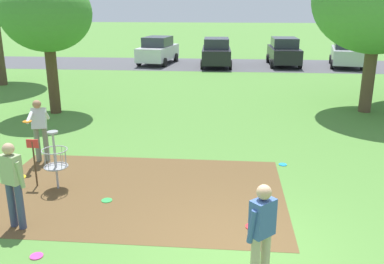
{
  "coord_description": "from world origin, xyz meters",
  "views": [
    {
      "loc": [
        -0.25,
        -6.43,
        4.17
      ],
      "look_at": [
        -1.15,
        3.65,
        1.0
      ],
      "focal_mm": 39.32,
      "sensor_mm": 36.0,
      "label": 1
    }
  ],
  "objects_px": {
    "player_waiting_left": "(40,126)",
    "parked_car_leftmost": "(158,50)",
    "frisbee_mid_grass": "(1,156)",
    "parked_car_center_right": "(284,52)",
    "disc_golf_basket": "(53,158)",
    "parked_car_rightmost": "(347,52)",
    "player_throwing": "(13,181)",
    "frisbee_by_tee": "(37,256)",
    "player_foreground_watching": "(262,232)",
    "parked_car_center_left": "(216,52)",
    "frisbee_far_left": "(107,200)",
    "tree_mid_left": "(46,14)",
    "frisbee_near_basket": "(283,165)"
  },
  "relations": [
    {
      "from": "player_waiting_left",
      "to": "parked_car_leftmost",
      "type": "bearing_deg",
      "value": 89.82
    },
    {
      "from": "frisbee_mid_grass",
      "to": "parked_car_center_right",
      "type": "height_order",
      "value": "parked_car_center_right"
    },
    {
      "from": "disc_golf_basket",
      "to": "parked_car_rightmost",
      "type": "relative_size",
      "value": 0.31
    },
    {
      "from": "player_waiting_left",
      "to": "player_throwing",
      "type": "bearing_deg",
      "value": -73.42
    },
    {
      "from": "frisbee_by_tee",
      "to": "parked_car_leftmost",
      "type": "relative_size",
      "value": 0.05
    },
    {
      "from": "player_foreground_watching",
      "to": "parked_car_leftmost",
      "type": "height_order",
      "value": "parked_car_leftmost"
    },
    {
      "from": "player_foreground_watching",
      "to": "frisbee_mid_grass",
      "type": "xyz_separation_m",
      "value": [
        -6.84,
        5.06,
        -0.96
      ]
    },
    {
      "from": "disc_golf_basket",
      "to": "parked_car_rightmost",
      "type": "bearing_deg",
      "value": 59.94
    },
    {
      "from": "frisbee_mid_grass",
      "to": "parked_car_center_left",
      "type": "height_order",
      "value": "parked_car_center_left"
    },
    {
      "from": "parked_car_center_left",
      "to": "parked_car_center_right",
      "type": "xyz_separation_m",
      "value": [
        4.48,
        0.74,
        0.0
      ]
    },
    {
      "from": "frisbee_far_left",
      "to": "tree_mid_left",
      "type": "bearing_deg",
      "value": 119.59
    },
    {
      "from": "disc_golf_basket",
      "to": "frisbee_near_basket",
      "type": "xyz_separation_m",
      "value": [
        5.43,
        1.94,
        -0.74
      ]
    },
    {
      "from": "frisbee_by_tee",
      "to": "parked_car_rightmost",
      "type": "relative_size",
      "value": 0.05
    },
    {
      "from": "player_throwing",
      "to": "parked_car_center_left",
      "type": "xyz_separation_m",
      "value": [
        3.07,
        21.15,
        -0.05
      ]
    },
    {
      "from": "parked_car_rightmost",
      "to": "disc_golf_basket",
      "type": "bearing_deg",
      "value": -120.06
    },
    {
      "from": "parked_car_rightmost",
      "to": "frisbee_far_left",
      "type": "bearing_deg",
      "value": -116.44
    },
    {
      "from": "disc_golf_basket",
      "to": "parked_car_center_right",
      "type": "distance_m",
      "value": 21.49
    },
    {
      "from": "parked_car_center_left",
      "to": "parked_car_rightmost",
      "type": "xyz_separation_m",
      "value": [
        8.53,
        0.64,
        0.0
      ]
    },
    {
      "from": "player_foreground_watching",
      "to": "disc_golf_basket",
      "type": "bearing_deg",
      "value": 144.68
    },
    {
      "from": "frisbee_mid_grass",
      "to": "frisbee_near_basket",
      "type": "bearing_deg",
      "value": 0.43
    },
    {
      "from": "frisbee_far_left",
      "to": "frisbee_by_tee",
      "type": "bearing_deg",
      "value": -105.71
    },
    {
      "from": "player_foreground_watching",
      "to": "parked_car_leftmost",
      "type": "relative_size",
      "value": 0.39
    },
    {
      "from": "frisbee_far_left",
      "to": "parked_car_center_left",
      "type": "bearing_deg",
      "value": 85.14
    },
    {
      "from": "player_waiting_left",
      "to": "parked_car_center_left",
      "type": "distance_m",
      "value": 18.21
    },
    {
      "from": "disc_golf_basket",
      "to": "tree_mid_left",
      "type": "relative_size",
      "value": 0.27
    },
    {
      "from": "frisbee_far_left",
      "to": "parked_car_rightmost",
      "type": "height_order",
      "value": "parked_car_rightmost"
    },
    {
      "from": "player_foreground_watching",
      "to": "frisbee_far_left",
      "type": "relative_size",
      "value": 7.28
    },
    {
      "from": "frisbee_mid_grass",
      "to": "parked_car_leftmost",
      "type": "bearing_deg",
      "value": 85.65
    },
    {
      "from": "disc_golf_basket",
      "to": "parked_car_center_left",
      "type": "bearing_deg",
      "value": 81.04
    },
    {
      "from": "frisbee_mid_grass",
      "to": "parked_car_center_left",
      "type": "relative_size",
      "value": 0.05
    },
    {
      "from": "player_throwing",
      "to": "frisbee_far_left",
      "type": "relative_size",
      "value": 7.28
    },
    {
      "from": "parked_car_leftmost",
      "to": "parked_car_center_right",
      "type": "xyz_separation_m",
      "value": [
        8.51,
        -0.03,
        0.0
      ]
    },
    {
      "from": "frisbee_mid_grass",
      "to": "tree_mid_left",
      "type": "relative_size",
      "value": 0.04
    },
    {
      "from": "parked_car_center_left",
      "to": "parked_car_leftmost",
      "type": "bearing_deg",
      "value": 169.18
    },
    {
      "from": "frisbee_by_tee",
      "to": "tree_mid_left",
      "type": "distance_m",
      "value": 10.69
    },
    {
      "from": "tree_mid_left",
      "to": "parked_car_rightmost",
      "type": "xyz_separation_m",
      "value": [
        14.34,
        13.32,
        -2.79
      ]
    },
    {
      "from": "player_foreground_watching",
      "to": "frisbee_far_left",
      "type": "bearing_deg",
      "value": 139.72
    },
    {
      "from": "disc_golf_basket",
      "to": "frisbee_near_basket",
      "type": "bearing_deg",
      "value": 19.64
    },
    {
      "from": "disc_golf_basket",
      "to": "frisbee_far_left",
      "type": "relative_size",
      "value": 5.92
    },
    {
      "from": "disc_golf_basket",
      "to": "player_waiting_left",
      "type": "height_order",
      "value": "player_waiting_left"
    },
    {
      "from": "player_foreground_watching",
      "to": "parked_car_leftmost",
      "type": "distance_m",
      "value": 23.97
    },
    {
      "from": "player_foreground_watching",
      "to": "player_waiting_left",
      "type": "relative_size",
      "value": 1.0
    },
    {
      "from": "frisbee_mid_grass",
      "to": "frisbee_far_left",
      "type": "height_order",
      "value": "same"
    },
    {
      "from": "frisbee_mid_grass",
      "to": "tree_mid_left",
      "type": "xyz_separation_m",
      "value": [
        -0.39,
        4.83,
        3.7
      ]
    },
    {
      "from": "disc_golf_basket",
      "to": "frisbee_mid_grass",
      "type": "bearing_deg",
      "value": 141.46
    },
    {
      "from": "disc_golf_basket",
      "to": "parked_car_center_left",
      "type": "distance_m",
      "value": 19.63
    },
    {
      "from": "parked_car_leftmost",
      "to": "frisbee_near_basket",
      "type": "bearing_deg",
      "value": -70.63
    },
    {
      "from": "frisbee_by_tee",
      "to": "tree_mid_left",
      "type": "relative_size",
      "value": 0.04
    },
    {
      "from": "player_waiting_left",
      "to": "parked_car_center_right",
      "type": "distance_m",
      "value": 20.37
    },
    {
      "from": "player_foreground_watching",
      "to": "parked_car_center_right",
      "type": "xyz_separation_m",
      "value": [
        3.06,
        23.3,
        -0.05
      ]
    }
  ]
}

